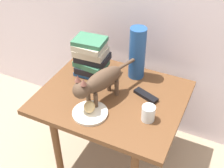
% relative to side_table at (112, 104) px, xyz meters
% --- Properties ---
extents(ground_plane, '(6.00, 6.00, 0.00)m').
position_rel_side_table_xyz_m(ground_plane, '(0.00, 0.00, -0.48)').
color(ground_plane, gray).
extents(side_table, '(0.81, 0.66, 0.55)m').
position_rel_side_table_xyz_m(side_table, '(0.00, 0.00, 0.00)').
color(side_table, brown).
rests_on(side_table, ground).
extents(plate, '(0.19, 0.19, 0.01)m').
position_rel_side_table_xyz_m(plate, '(-0.04, -0.19, 0.08)').
color(plate, silver).
rests_on(plate, side_table).
extents(bread_roll, '(0.09, 0.10, 0.05)m').
position_rel_side_table_xyz_m(bread_roll, '(-0.05, -0.18, 0.11)').
color(bread_roll, '#E0BC7A').
rests_on(bread_roll, plate).
extents(cat, '(0.20, 0.46, 0.23)m').
position_rel_side_table_xyz_m(cat, '(-0.04, -0.07, 0.20)').
color(cat, '#4C3828').
rests_on(cat, side_table).
extents(book_stack, '(0.21, 0.16, 0.24)m').
position_rel_side_table_xyz_m(book_stack, '(-0.20, 0.13, 0.19)').
color(book_stack, '#1E4C8C').
rests_on(book_stack, side_table).
extents(green_vase, '(0.10, 0.10, 0.32)m').
position_rel_side_table_xyz_m(green_vase, '(0.05, 0.23, 0.23)').
color(green_vase, navy).
rests_on(green_vase, side_table).
extents(candle_jar, '(0.07, 0.07, 0.08)m').
position_rel_side_table_xyz_m(candle_jar, '(0.25, -0.10, 0.11)').
color(candle_jar, silver).
rests_on(candle_jar, side_table).
extents(tv_remote, '(0.16, 0.09, 0.02)m').
position_rel_side_table_xyz_m(tv_remote, '(0.18, 0.07, 0.08)').
color(tv_remote, black).
rests_on(tv_remote, side_table).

